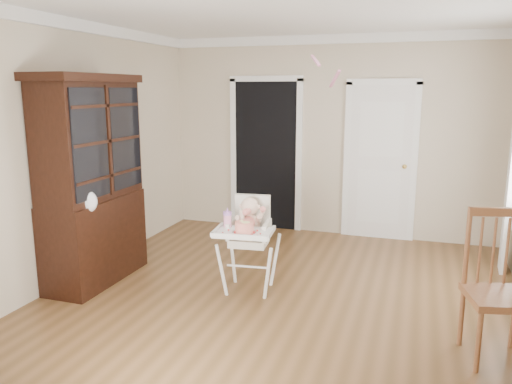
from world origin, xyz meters
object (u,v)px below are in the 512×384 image
(china_cabinet, at_px, (92,181))
(dining_chair, at_px, (499,292))
(cake, at_px, (244,227))
(high_chair, at_px, (249,233))
(sippy_cup, at_px, (227,219))

(china_cabinet, relative_size, dining_chair, 1.91)
(china_cabinet, bearing_deg, cake, -0.50)
(china_cabinet, xyz_separation_m, dining_chair, (3.81, -0.39, -0.55))
(cake, bearing_deg, high_chair, 99.15)
(cake, xyz_separation_m, sippy_cup, (-0.22, 0.12, 0.03))
(sippy_cup, distance_m, dining_chair, 2.42)
(high_chair, height_order, dining_chair, dining_chair)
(sippy_cup, xyz_separation_m, china_cabinet, (-1.45, -0.11, 0.31))
(china_cabinet, distance_m, dining_chair, 3.87)
(sippy_cup, bearing_deg, high_chair, 35.34)
(cake, distance_m, dining_chair, 2.18)
(sippy_cup, bearing_deg, cake, -29.42)
(sippy_cup, xyz_separation_m, dining_chair, (2.35, -0.50, -0.24))
(cake, relative_size, sippy_cup, 1.15)
(cake, xyz_separation_m, dining_chair, (2.14, -0.38, -0.21))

